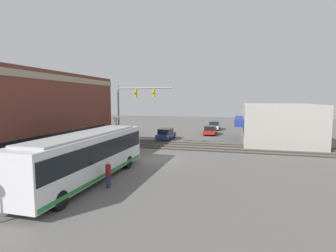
# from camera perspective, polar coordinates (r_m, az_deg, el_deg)

# --- Properties ---
(ground_plane) EXTENTS (120.00, 120.00, 0.00)m
(ground_plane) POSITION_cam_1_polar(r_m,az_deg,el_deg) (24.39, -1.57, -7.25)
(ground_plane) COLOR #605E5B
(shop_building) EXTENTS (13.43, 9.84, 4.90)m
(shop_building) POSITION_cam_1_polar(r_m,az_deg,el_deg) (37.44, 22.67, 0.68)
(shop_building) COLOR #B2ADA3
(shop_building) RESTS_ON ground
(city_bus) EXTENTS (12.33, 2.59, 3.30)m
(city_bus) POSITION_cam_1_polar(r_m,az_deg,el_deg) (18.33, -17.11, -6.05)
(city_bus) COLOR silver
(city_bus) RESTS_ON ground
(traffic_signal_gantry) EXTENTS (0.42, 6.43, 7.15)m
(traffic_signal_gantry) POSITION_cam_1_polar(r_m,az_deg,el_deg) (29.69, -7.82, 4.99)
(traffic_signal_gantry) COLOR gray
(traffic_signal_gantry) RESTS_ON ground
(crossing_signal) EXTENTS (1.41, 1.18, 3.81)m
(crossing_signal) POSITION_cam_1_polar(r_m,az_deg,el_deg) (28.94, -11.23, -0.68)
(crossing_signal) COLOR gray
(crossing_signal) RESTS_ON ground
(rail_track_near) EXTENTS (2.60, 60.00, 0.15)m
(rail_track_near) POSITION_cam_1_polar(r_m,az_deg,el_deg) (30.06, 1.74, -4.71)
(rail_track_near) COLOR #332D28
(rail_track_near) RESTS_ON ground
(rail_track_far) EXTENTS (2.60, 60.00, 0.15)m
(rail_track_far) POSITION_cam_1_polar(r_m,az_deg,el_deg) (33.13, 3.03, -3.73)
(rail_track_far) COLOR #332D28
(rail_track_far) RESTS_ON ground
(parked_car_blue) EXTENTS (4.37, 1.82, 1.53)m
(parked_car_blue) POSITION_cam_1_polar(r_m,az_deg,el_deg) (36.15, -0.45, -1.83)
(parked_car_blue) COLOR navy
(parked_car_blue) RESTS_ON ground
(parked_car_red) EXTENTS (4.37, 1.82, 1.41)m
(parked_car_red) POSITION_cam_1_polar(r_m,az_deg,el_deg) (41.59, 9.21, -0.97)
(parked_car_red) COLOR #B21E19
(parked_car_red) RESTS_ON ground
(parked_car_white) EXTENTS (4.74, 1.82, 1.54)m
(parked_car_white) POSITION_cam_1_polar(r_m,az_deg,el_deg) (48.52, 10.08, 0.04)
(parked_car_white) COLOR silver
(parked_car_white) RESTS_ON ground
(pedestrian_near_bus) EXTENTS (0.34, 0.34, 1.69)m
(pedestrian_near_bus) POSITION_cam_1_polar(r_m,az_deg,el_deg) (17.01, -12.87, -10.22)
(pedestrian_near_bus) COLOR #2D3351
(pedestrian_near_bus) RESTS_ON ground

